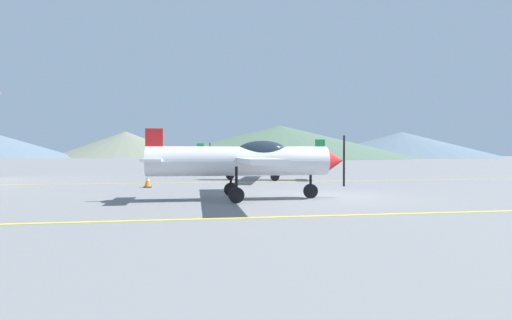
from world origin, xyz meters
name	(u,v)px	position (x,y,z in m)	size (l,w,h in m)	color
ground_plane	(328,197)	(0.00, 0.00, 0.00)	(400.00, 400.00, 0.00)	slate
apron_line_near	(385,214)	(0.00, -4.37, 0.01)	(80.00, 0.16, 0.01)	yellow
apron_line_far	(280,182)	(0.00, 8.04, 0.01)	(80.00, 0.16, 0.01)	yellow
airplane_near	(246,160)	(-3.08, -0.34, 1.37)	(7.01, 8.09, 2.43)	silver
airplane_mid	(268,157)	(-0.36, 9.72, 1.37)	(7.12, 8.08, 2.43)	silver
airplane_far	(237,156)	(-1.05, 19.77, 1.37)	(7.09, 8.14, 2.43)	#33478C
traffic_cone_side	(147,181)	(-6.98, 5.30, 0.29)	(0.36, 0.36, 0.59)	black
hill_centerleft	(126,144)	(-30.05, 152.82, 5.19)	(54.61, 54.61, 10.38)	slate
hill_centerright	(280,142)	(25.35, 119.71, 5.53)	(89.37, 89.37, 11.06)	#4C6651
hill_right	(401,145)	(75.67, 130.37, 4.97)	(71.21, 71.21, 9.93)	slate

